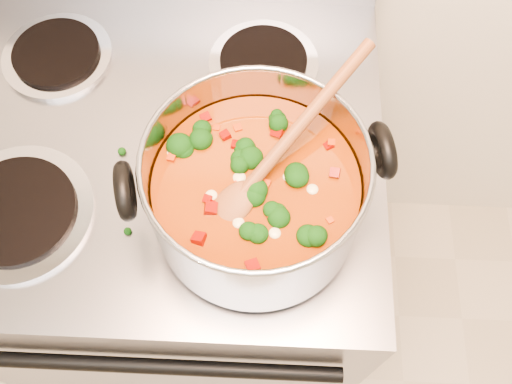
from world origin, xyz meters
TOP-DOWN VIEW (x-y plane):
  - electric_range at (-0.04, 1.16)m, footprint 0.74×0.67m
  - stockpot at (0.14, 1.02)m, footprint 0.35×0.29m
  - wooden_spoon at (0.15, 1.04)m, footprint 0.22×0.25m
  - cooktop_crumbs at (0.18, 1.10)m, footprint 0.42×0.28m

SIDE VIEW (x-z plane):
  - electric_range at x=-0.04m, z-range -0.07..1.01m
  - cooktop_crumbs at x=0.18m, z-range 0.92..0.93m
  - stockpot at x=0.14m, z-range 0.92..1.10m
  - wooden_spoon at x=0.15m, z-range 1.00..1.12m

